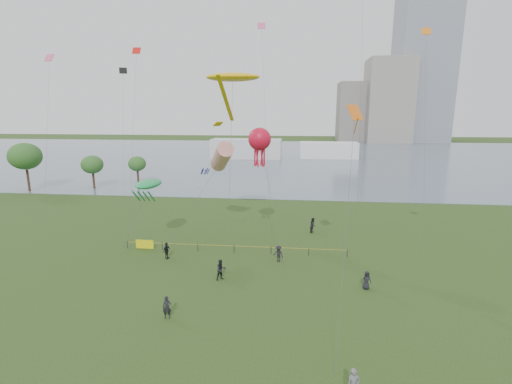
# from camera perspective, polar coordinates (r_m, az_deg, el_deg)

# --- Properties ---
(ground_plane) EXTENTS (400.00, 400.00, 0.00)m
(ground_plane) POSITION_cam_1_polar(r_m,az_deg,el_deg) (26.62, -2.43, -22.00)
(ground_plane) COLOR #1D3410
(lake) EXTENTS (400.00, 120.00, 0.08)m
(lake) POSITION_cam_1_polar(r_m,az_deg,el_deg) (122.65, 4.42, 5.46)
(lake) COLOR slate
(lake) RESTS_ON ground_plane
(tower) EXTENTS (24.00, 24.00, 120.00)m
(tower) POSITION_cam_1_polar(r_m,az_deg,el_deg) (203.56, 24.91, 24.22)
(tower) COLOR slate
(tower) RESTS_ON ground_plane
(building_mid) EXTENTS (20.00, 20.00, 38.00)m
(building_mid) POSITION_cam_1_polar(r_m,az_deg,el_deg) (188.61, 19.60, 13.04)
(building_mid) COLOR gray
(building_mid) RESTS_ON ground_plane
(building_low) EXTENTS (16.00, 18.00, 28.00)m
(building_low) POSITION_cam_1_polar(r_m,az_deg,el_deg) (191.83, 14.92, 11.82)
(building_low) COLOR slate
(building_low) RESTS_ON ground_plane
(pavilion_left) EXTENTS (22.00, 8.00, 6.00)m
(pavilion_left) POSITION_cam_1_polar(r_m,az_deg,el_deg) (118.30, -1.49, 6.68)
(pavilion_left) COLOR silver
(pavilion_left) RESTS_ON ground_plane
(pavilion_right) EXTENTS (18.00, 7.00, 5.00)m
(pavilion_right) POSITION_cam_1_polar(r_m,az_deg,el_deg) (120.81, 11.10, 6.34)
(pavilion_right) COLOR white
(pavilion_right) RESTS_ON ground_plane
(trees) EXTENTS (22.02, 14.32, 9.11)m
(trees) POSITION_cam_1_polar(r_m,az_deg,el_deg) (80.19, -28.07, 4.43)
(trees) COLOR #372319
(trees) RESTS_ON ground_plane
(fence) EXTENTS (24.07, 0.07, 1.05)m
(fence) POSITION_cam_1_polar(r_m,az_deg,el_deg) (41.83, -11.79, -8.06)
(fence) COLOR black
(fence) RESTS_ON ground_plane
(spectator_a) EXTENTS (1.18, 1.14, 1.91)m
(spectator_a) POSITION_cam_1_polar(r_m,az_deg,el_deg) (34.34, -5.40, -11.82)
(spectator_a) COLOR black
(spectator_a) RESTS_ON ground_plane
(spectator_b) EXTENTS (1.27, 1.08, 1.70)m
(spectator_b) POSITION_cam_1_polar(r_m,az_deg,el_deg) (38.05, 3.47, -9.45)
(spectator_b) COLOR black
(spectator_b) RESTS_ON ground_plane
(spectator_c) EXTENTS (0.74, 1.11, 1.74)m
(spectator_c) POSITION_cam_1_polar(r_m,az_deg,el_deg) (39.79, -13.60, -8.76)
(spectator_c) COLOR black
(spectator_c) RESTS_ON ground_plane
(spectator_d) EXTENTS (0.88, 0.67, 1.63)m
(spectator_d) POSITION_cam_1_polar(r_m,az_deg,el_deg) (33.97, 16.64, -12.86)
(spectator_d) COLOR black
(spectator_d) RESTS_ON ground_plane
(spectator_f) EXTENTS (0.71, 0.55, 1.74)m
(spectator_f) POSITION_cam_1_polar(r_m,az_deg,el_deg) (29.29, -13.54, -16.88)
(spectator_f) COLOR black
(spectator_f) RESTS_ON ground_plane
(spectator_g) EXTENTS (0.99, 1.12, 1.90)m
(spectator_g) POSITION_cam_1_polar(r_m,az_deg,el_deg) (47.06, 8.77, -5.08)
(spectator_g) COLOR black
(spectator_g) RESTS_ON ground_plane
(kite_stingray) EXTENTS (5.68, 10.25, 18.85)m
(kite_stingray) POSITION_cam_1_polar(r_m,az_deg,el_deg) (40.41, -3.62, 17.16)
(kite_stingray) COLOR #3F3F42
(kite_windsock) EXTENTS (7.26, 8.97, 11.59)m
(kite_windsock) POSITION_cam_1_polar(r_m,az_deg,el_deg) (44.57, -5.30, 5.41)
(kite_windsock) COLOR #3F3F42
(kite_creature) EXTENTS (3.98, 4.71, 7.69)m
(kite_creature) POSITION_cam_1_polar(r_m,az_deg,el_deg) (41.72, -16.19, 1.19)
(kite_creature) COLOR #3F3F42
(kite_octopus) EXTENTS (4.55, 8.57, 13.27)m
(kite_octopus) POSITION_cam_1_polar(r_m,az_deg,el_deg) (39.42, 0.56, 8.05)
(kite_octopus) COLOR #3F3F42
(kite_delta) EXTENTS (2.83, 12.44, 15.50)m
(kite_delta) POSITION_cam_1_polar(r_m,az_deg,el_deg) (30.45, 14.90, 10.26)
(kite_delta) COLOR #3F3F42
(small_kites) EXTENTS (44.63, 12.13, 9.41)m
(small_kites) POSITION_cam_1_polar(r_m,az_deg,el_deg) (41.61, -0.13, 21.80)
(small_kites) COLOR red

